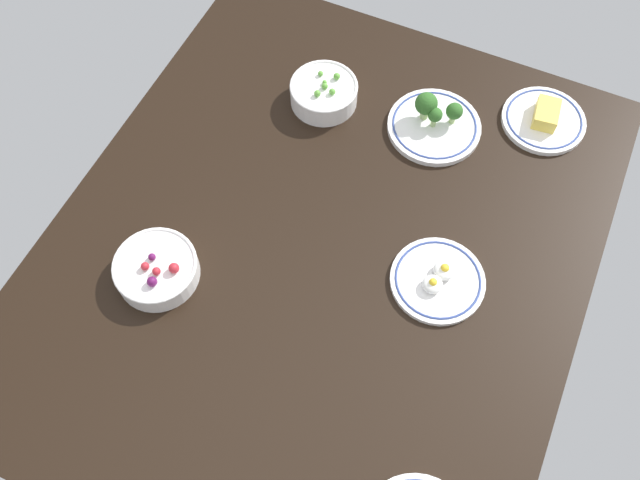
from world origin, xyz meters
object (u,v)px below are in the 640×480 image
Objects in this scene: bowl_berries at (156,269)px; plate_broccoli at (434,122)px; bowl_peas at (324,93)px; plate_eggs at (438,280)px; plate_cheese at (544,119)px.

plate_broccoli is at bearing 146.90° from bowl_berries.
bowl_peas is 0.82× the size of plate_eggs.
plate_broccoli reaches higher than plate_cheese.
plate_cheese is 1.22× the size of bowl_peas.
plate_eggs is at bearing 112.79° from bowl_berries.
plate_broccoli reaches higher than bowl_berries.
bowl_berries is 0.88× the size of plate_eggs.
bowl_peas is at bearing -82.78° from plate_broccoli.
plate_broccoli reaches higher than plate_eggs.
bowl_berries is 56.84cm from plate_eggs.
bowl_berries is 56.63cm from bowl_peas.
plate_broccoli is at bearing 97.22° from bowl_peas.
plate_broccoli reaches higher than bowl_peas.
plate_eggs is (-22.01, 52.38, -1.67)cm from bowl_berries.
plate_cheese is at bearing 139.22° from bowl_berries.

